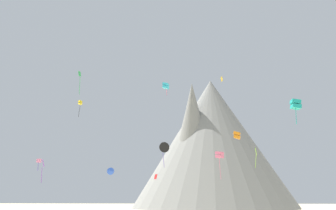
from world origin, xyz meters
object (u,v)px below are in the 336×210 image
at_px(kite_orange_mid, 237,135).
at_px(kite_rainbow_low, 220,155).
at_px(kite_cyan_mid, 166,86).
at_px(kite_red_low, 156,177).
at_px(kite_violet_low, 43,166).
at_px(kite_green_high, 80,77).
at_px(kite_yellow_high, 80,103).
at_px(rock_massif, 215,148).
at_px(kite_black_mid, 164,147).
at_px(kite_teal_mid, 296,104).
at_px(kite_lime_low, 256,153).
at_px(kite_gold_high, 222,79).
at_px(kite_blue_low, 111,171).
at_px(kite_pink_low, 39,161).

relative_size(kite_orange_mid, kite_rainbow_low, 0.31).
bearing_deg(kite_cyan_mid, kite_red_low, -152.30).
height_order(kite_red_low, kite_violet_low, kite_violet_low).
bearing_deg(kite_green_high, kite_yellow_high, 69.30).
bearing_deg(rock_massif, kite_yellow_high, -128.04).
xyz_separation_m(rock_massif, kite_black_mid, (-14.13, -54.97, -7.02)).
height_order(kite_yellow_high, kite_violet_low, kite_yellow_high).
bearing_deg(kite_teal_mid, kite_lime_low, -177.38).
bearing_deg(kite_red_low, kite_black_mid, -156.97).
bearing_deg(kite_green_high, rock_massif, 27.34).
distance_m(kite_lime_low, kite_red_low, 24.95).
distance_m(rock_massif, kite_black_mid, 57.19).
xyz_separation_m(kite_gold_high, kite_cyan_mid, (-12.93, -19.18, -7.63)).
distance_m(kite_lime_low, kite_green_high, 39.00).
height_order(rock_massif, kite_violet_low, rock_massif).
bearing_deg(kite_green_high, kite_rainbow_low, -29.80).
bearing_deg(kite_blue_low, kite_gold_high, 24.40).
relative_size(kite_teal_mid, kite_cyan_mid, 1.34).
height_order(kite_yellow_high, kite_cyan_mid, kite_yellow_high).
height_order(kite_pink_low, kite_green_high, kite_green_high).
relative_size(kite_gold_high, kite_teal_mid, 0.38).
relative_size(rock_massif, kite_black_mid, 12.51).
relative_size(kite_rainbow_low, kite_blue_low, 3.89).
height_order(kite_blue_low, kite_red_low, kite_red_low).
bearing_deg(kite_black_mid, kite_cyan_mid, 77.98).
distance_m(kite_yellow_high, kite_teal_mid, 57.87).
relative_size(rock_massif, kite_gold_high, 50.80).
bearing_deg(kite_green_high, kite_red_low, 14.41).
bearing_deg(kite_blue_low, kite_yellow_high, 98.52).
bearing_deg(kite_yellow_high, kite_blue_low, -20.24).
bearing_deg(kite_pink_low, kite_blue_low, 139.46).
distance_m(kite_green_high, kite_teal_mid, 42.29).
xyz_separation_m(kite_teal_mid, kite_black_mid, (-21.73, 27.63, -2.32)).
distance_m(kite_rainbow_low, kite_violet_low, 34.93).
distance_m(kite_rainbow_low, kite_cyan_mid, 17.58).
height_order(kite_blue_low, kite_violet_low, kite_violet_low).
xyz_separation_m(kite_rainbow_low, kite_lime_low, (7.48, 2.19, 0.55)).
distance_m(kite_pink_low, kite_gold_high, 48.22).
bearing_deg(kite_pink_low, kite_yellow_high, -115.81).
relative_size(kite_yellow_high, kite_red_low, 3.78).
xyz_separation_m(rock_massif, kite_rainbow_low, (-2.40, -62.98, -9.72)).
bearing_deg(kite_teal_mid, kite_red_low, -148.09).
xyz_separation_m(rock_massif, kite_lime_low, (5.08, -60.79, -9.17)).
height_order(kite_green_high, kite_teal_mid, kite_green_high).
height_order(kite_red_low, kite_black_mid, kite_black_mid).
relative_size(kite_lime_low, kite_violet_low, 0.91).
height_order(kite_lime_low, kite_gold_high, kite_gold_high).
xyz_separation_m(rock_massif, kite_teal_mid, (7.61, -82.60, -4.69)).
distance_m(kite_pink_low, kite_cyan_mid, 30.97).
relative_size(kite_orange_mid, kite_blue_low, 1.23).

